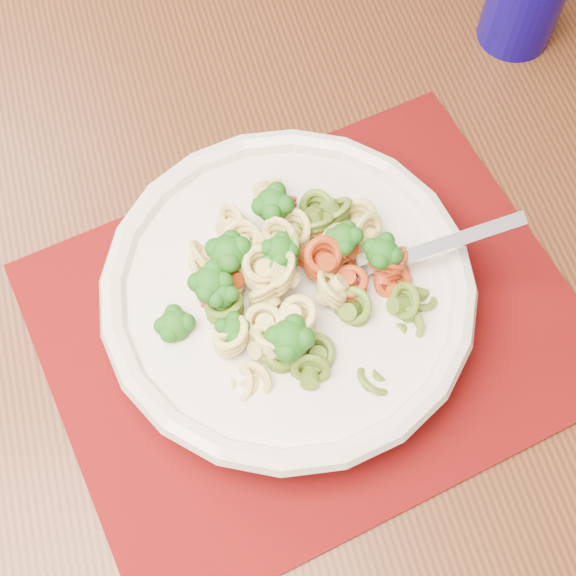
{
  "coord_description": "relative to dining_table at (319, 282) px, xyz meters",
  "views": [
    {
      "loc": [
        0.47,
        -0.29,
        1.33
      ],
      "look_at": [
        0.46,
        -0.04,
        0.79
      ],
      "focal_mm": 50.0,
      "sensor_mm": 36.0,
      "label": 1
    }
  ],
  "objects": [
    {
      "name": "pasta_bowl",
      "position": [
        -0.03,
        -0.08,
        0.15
      ],
      "size": [
        0.28,
        0.28,
        0.05
      ],
      "color": "beige",
      "rests_on": "placemat"
    },
    {
      "name": "fork",
      "position": [
        0.01,
        -0.08,
        0.17
      ],
      "size": [
        0.18,
        0.06,
        0.08
      ],
      "primitive_type": null,
      "rotation": [
        0.0,
        -0.35,
        0.22
      ],
      "color": "silver",
      "rests_on": "pasta_bowl"
    },
    {
      "name": "dining_table",
      "position": [
        0.0,
        0.0,
        0.0
      ],
      "size": [
        1.43,
        1.14,
        0.75
      ],
      "rotation": [
        0.0,
        0.0,
        0.31
      ],
      "color": "#592A19",
      "rests_on": "ground"
    },
    {
      "name": "placemat",
      "position": [
        -0.01,
        -0.1,
        0.12
      ],
      "size": [
        0.49,
        0.46,
        0.0
      ],
      "primitive_type": "cube",
      "rotation": [
        0.0,
        0.0,
        0.49
      ],
      "color": "#5A0B03",
      "rests_on": "dining_table"
    },
    {
      "name": "tumbler",
      "position": [
        0.17,
        0.2,
        0.16
      ],
      "size": [
        0.07,
        0.07,
        0.08
      ],
      "primitive_type": "cylinder",
      "color": "#0C0564",
      "rests_on": "dining_table"
    },
    {
      "name": "pasta_broccoli_heap",
      "position": [
        -0.03,
        -0.08,
        0.17
      ],
      "size": [
        0.23,
        0.23,
        0.06
      ],
      "primitive_type": null,
      "color": "#D3C368",
      "rests_on": "pasta_bowl"
    }
  ]
}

